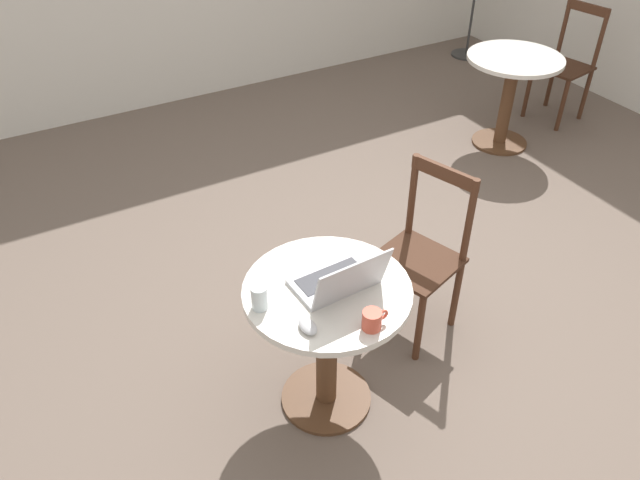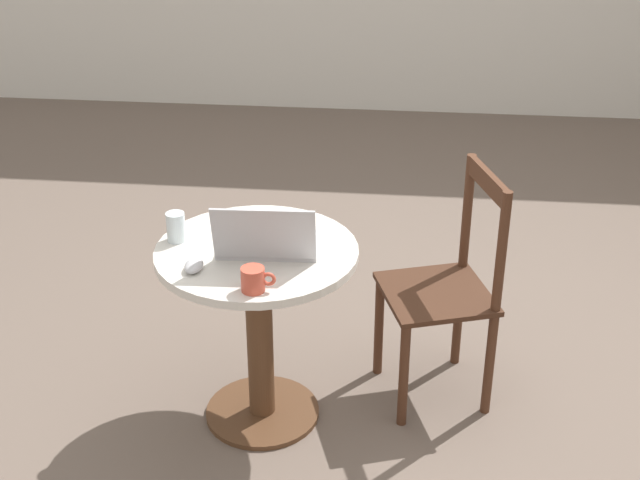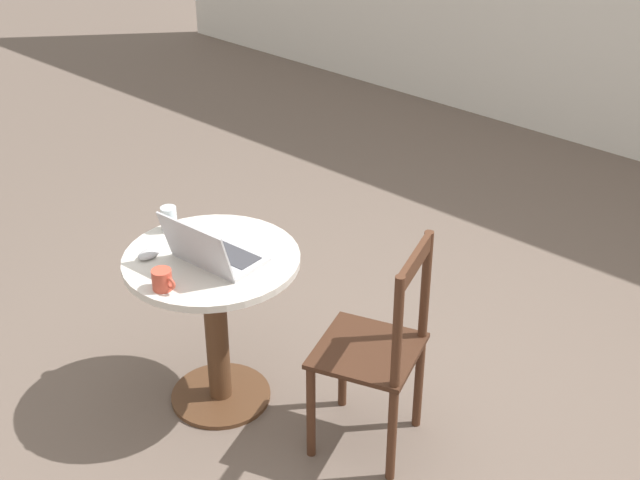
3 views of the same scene
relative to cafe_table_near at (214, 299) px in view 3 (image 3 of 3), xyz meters
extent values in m
plane|color=#66564C|center=(0.65, 0.30, -0.51)|extent=(16.00, 16.00, 0.00)
cylinder|color=#51331E|center=(0.00, 0.00, -0.50)|extent=(0.43, 0.43, 0.02)
cylinder|color=#51331E|center=(0.00, 0.00, -0.16)|extent=(0.10, 0.10, 0.66)
cylinder|color=silver|center=(0.00, 0.00, 0.19)|extent=(0.70, 0.70, 0.03)
cylinder|color=#472819|center=(0.52, 0.00, -0.29)|extent=(0.04, 0.04, 0.43)
cylinder|color=#472819|center=(0.42, 0.31, -0.29)|extent=(0.04, 0.04, 0.43)
cylinder|color=#472819|center=(0.84, 0.10, -0.29)|extent=(0.04, 0.04, 0.43)
cylinder|color=#472819|center=(0.73, 0.41, -0.29)|extent=(0.04, 0.04, 0.43)
cube|color=#3C2215|center=(0.63, 0.21, -0.06)|extent=(0.48, 0.48, 0.02)
cylinder|color=#472819|center=(0.84, 0.10, 0.18)|extent=(0.04, 0.04, 0.46)
cylinder|color=#472819|center=(0.73, 0.41, 0.18)|extent=(0.04, 0.04, 0.46)
cube|color=#472819|center=(0.79, 0.26, 0.37)|extent=(0.14, 0.35, 0.07)
cube|color=#B7B7BC|center=(0.04, 0.02, 0.21)|extent=(0.35, 0.22, 0.02)
cube|color=#38383D|center=(0.04, 0.04, 0.22)|extent=(0.29, 0.13, 0.00)
cube|color=#B7B7BC|center=(0.05, -0.11, 0.32)|extent=(0.34, 0.08, 0.20)
cube|color=#9EB2C6|center=(0.05, -0.11, 0.32)|extent=(0.31, 0.07, 0.18)
ellipsoid|color=#B7B7BC|center=(-0.18, -0.16, 0.22)|extent=(0.06, 0.10, 0.03)
cylinder|color=#C64C38|center=(0.04, -0.27, 0.24)|extent=(0.08, 0.08, 0.08)
torus|color=#C64C38|center=(0.09, -0.27, 0.25)|extent=(0.05, 0.01, 0.05)
cylinder|color=silver|center=(-0.29, 0.03, 0.25)|extent=(0.07, 0.07, 0.10)
camera|label=1|loc=(-0.95, -1.63, 1.91)|focal=35.00mm
camera|label=2|loc=(0.49, -2.65, 1.63)|focal=50.00mm
camera|label=3|loc=(2.29, -1.97, 2.00)|focal=50.00mm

